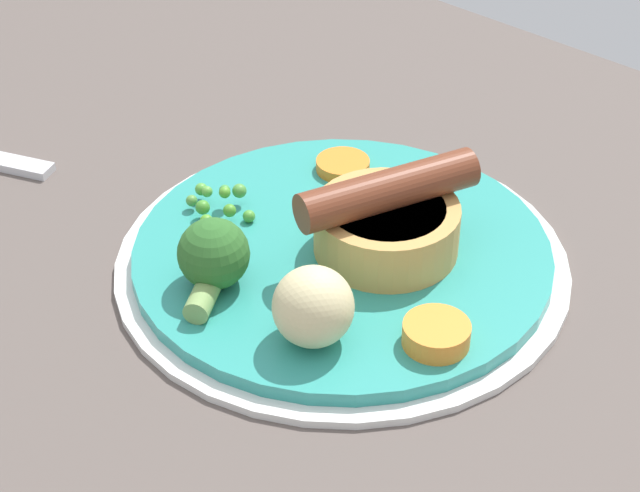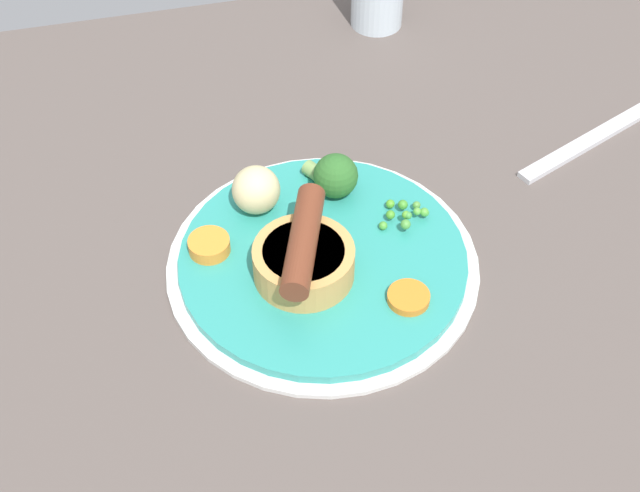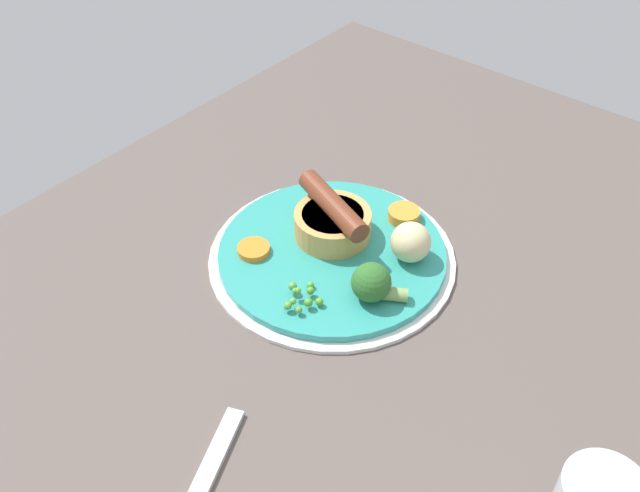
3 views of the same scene
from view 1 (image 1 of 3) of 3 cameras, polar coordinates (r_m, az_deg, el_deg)
The scene contains 8 objects.
dining_table at distance 66.86cm, azimuth -4.25°, elevation -2.06°, with size 110.00×80.00×3.00cm, color #564C47.
dinner_plate at distance 65.44cm, azimuth 1.18°, elevation -0.64°, with size 27.76×27.76×1.40cm.
sausage_pudding at distance 63.59cm, azimuth 3.59°, elevation 1.41°, with size 8.73×11.41×5.52cm.
pea_pile at distance 67.82cm, azimuth -5.49°, elevation 2.42°, with size 4.84×3.86×1.63cm.
broccoli_floret_near at distance 61.12cm, azimuth -5.74°, elevation -0.58°, with size 4.70×5.78×4.19cm.
potato_chunk_0 at distance 56.92cm, azimuth -0.37°, elevation -3.26°, with size 4.41×4.44×4.53cm, color beige.
carrot_slice_0 at distance 71.95cm, azimuth 1.22°, elevation 4.34°, with size 3.61×3.61×0.76cm, color orange.
carrot_slice_3 at distance 58.04cm, azimuth 6.22°, elevation -4.70°, with size 3.71×3.71×1.29cm, color orange.
Camera 1 is at (39.03, -34.91, 43.08)cm, focal length 60.00 mm.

